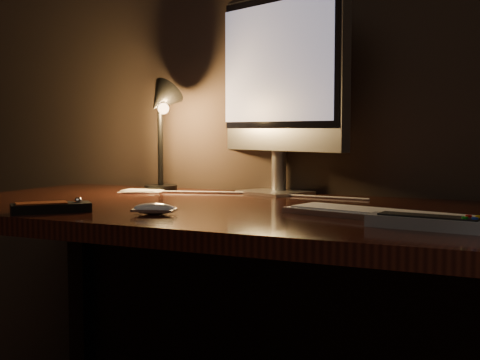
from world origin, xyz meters
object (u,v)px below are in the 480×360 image
at_px(desk, 259,256).
at_px(monitor, 275,77).
at_px(keyboard, 381,214).
at_px(tv_remote, 428,222).
at_px(media_remote, 51,207).
at_px(desk_lamp, 161,115).
at_px(mouse, 154,211).

distance_m(desk, monitor, 0.53).
xyz_separation_m(desk, keyboard, (0.33, -0.13, 0.14)).
bearing_deg(tv_remote, monitor, 141.94).
relative_size(media_remote, desk_lamp, 0.50).
bearing_deg(monitor, tv_remote, -19.95).
relative_size(desk, desk_lamp, 4.82).
height_order(keyboard, media_remote, media_remote).
distance_m(monitor, media_remote, 0.74).
bearing_deg(media_remote, mouse, -30.78).
bearing_deg(desk_lamp, mouse, -65.23).
bearing_deg(mouse, tv_remote, -13.83).
bearing_deg(desk_lamp, media_remote, -89.72).
relative_size(mouse, desk_lamp, 0.27).
distance_m(monitor, tv_remote, 0.79).
relative_size(keyboard, media_remote, 2.50).
height_order(monitor, desk_lamp, monitor).
bearing_deg(tv_remote, media_remote, -166.13).
bearing_deg(mouse, monitor, 66.97).
bearing_deg(tv_remote, desk_lamp, 158.96).
bearing_deg(desk, tv_remote, -29.21).
distance_m(mouse, media_remote, 0.23).
xyz_separation_m(monitor, desk_lamp, (-0.33, -0.06, -0.10)).
height_order(mouse, desk_lamp, desk_lamp).
height_order(desk, tv_remote, tv_remote).
xyz_separation_m(tv_remote, desk_lamp, (-0.84, 0.44, 0.21)).
xyz_separation_m(mouse, tv_remote, (0.57, 0.03, 0.00)).
height_order(monitor, tv_remote, monitor).
height_order(monitor, mouse, monitor).
height_order(keyboard, tv_remote, tv_remote).
distance_m(mouse, tv_remote, 0.57).
xyz_separation_m(monitor, mouse, (-0.06, -0.54, -0.32)).
relative_size(keyboard, tv_remote, 1.80).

